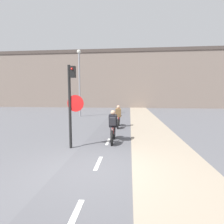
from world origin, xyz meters
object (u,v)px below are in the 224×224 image
object	(u,v)px
traffic_light_pole	(72,98)
street_lamp_far	(79,76)
cyclist_near	(113,127)
cyclist_far	(118,117)

from	to	relation	value
traffic_light_pole	street_lamp_far	bearing A→B (deg)	104.38
street_lamp_far	traffic_light_pole	bearing A→B (deg)	-75.62
traffic_light_pole	street_lamp_far	world-z (taller)	street_lamp_far
cyclist_near	cyclist_far	distance (m)	3.56
cyclist_near	traffic_light_pole	bearing A→B (deg)	-146.65
street_lamp_far	cyclist_far	world-z (taller)	street_lamp_far
traffic_light_pole	street_lamp_far	size ratio (longest dim) A/B	0.53
traffic_light_pole	cyclist_near	distance (m)	2.31
traffic_light_pole	cyclist_near	world-z (taller)	traffic_light_pole
street_lamp_far	cyclist_near	bearing A→B (deg)	-65.01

